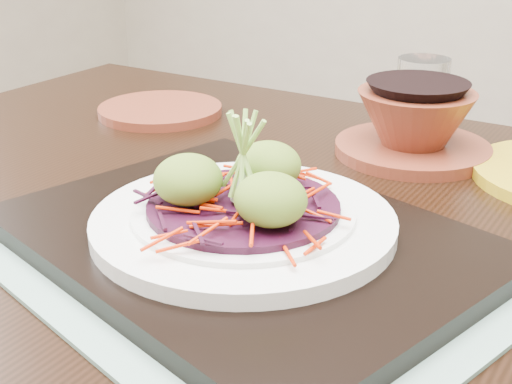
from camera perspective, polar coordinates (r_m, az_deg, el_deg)
The scene contains 11 objects.
dining_table at distance 0.72m, azimuth 2.82°, elevation -9.37°, with size 1.23×0.82×0.76m.
placemat at distance 0.61m, azimuth -0.99°, elevation -4.71°, with size 0.45×0.36×0.00m, color gray.
serving_tray at distance 0.61m, azimuth -0.99°, elevation -3.80°, with size 0.40×0.30×0.02m, color black.
white_plate at distance 0.60m, azimuth -1.00°, elevation -2.31°, with size 0.26×0.26×0.02m.
cabbage_bed at distance 0.59m, azimuth -1.01°, elevation -1.18°, with size 0.16×0.16×0.01m, color #31091E.
carrot_julienne at distance 0.59m, azimuth -1.02°, elevation -0.48°, with size 0.20×0.20×0.01m, color red, non-canonical shape.
guacamole_scoops at distance 0.59m, azimuth -1.06°, elevation 0.84°, with size 0.14×0.12×0.04m.
scallion_garnish at distance 0.58m, azimuth -1.04°, elevation 2.67°, with size 0.06×0.06×0.09m, color #8FC64F, non-canonical shape.
terracotta_side_plate at distance 1.01m, azimuth -7.67°, elevation 6.51°, with size 0.17×0.17×0.01m, color maroon.
water_glass at distance 0.94m, azimuth 13.10°, elevation 7.59°, with size 0.07×0.07×0.09m, color white.
terracotta_bowl_set at distance 0.85m, azimuth 12.55°, elevation 5.12°, with size 0.20×0.20×0.08m.
Camera 1 is at (0.23, -0.49, 1.05)m, focal length 50.00 mm.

